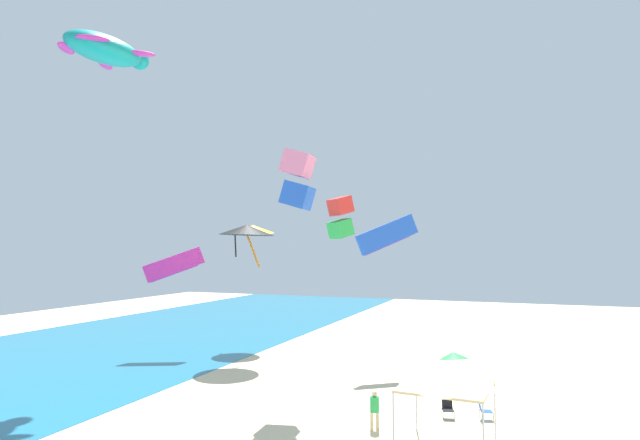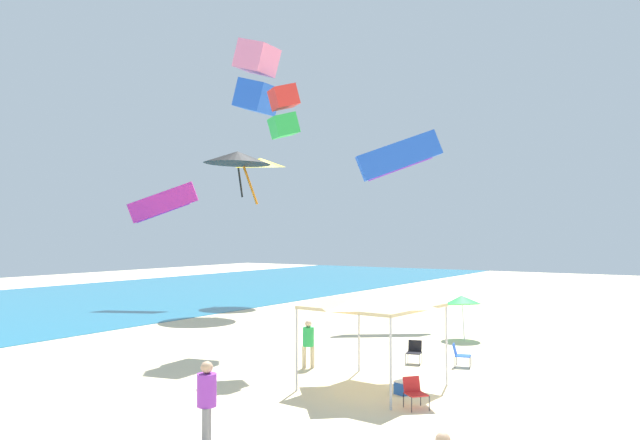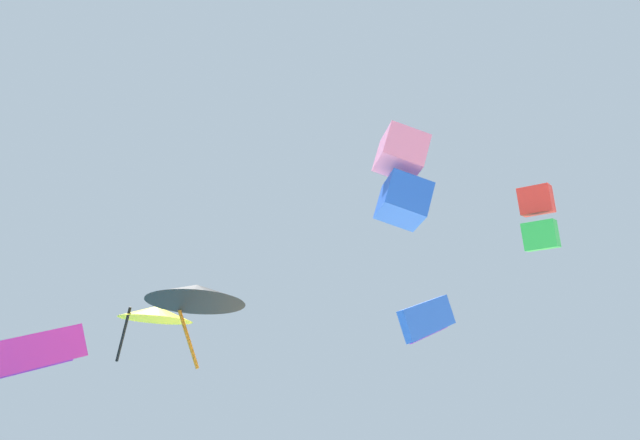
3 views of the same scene
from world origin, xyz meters
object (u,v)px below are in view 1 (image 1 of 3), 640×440
Objects in this scene: kite_parafoil_magenta at (174,265)px; kite_turtle_teal at (105,50)px; folding_chair_left_of_tent at (448,408)px; folding_chair_facing_ocean at (484,410)px; kite_delta_black at (247,230)px; kite_parafoil_blue at (387,235)px; beach_umbrella at (454,355)px; kite_box_red at (340,217)px; person_kite_handler at (375,407)px; canopy_tent at (446,380)px; kite_delta_yellow at (253,229)px; kite_box_pink at (298,180)px.

kite_parafoil_magenta is 16.15m from kite_turtle_teal.
folding_chair_left_of_tent is 1.00× the size of folding_chair_facing_ocean.
kite_delta_black is 10.39m from kite_parafoil_blue.
kite_delta_black reaches higher than beach_umbrella.
person_kite_handler is at bearing 3.46° from kite_box_red.
kite_parafoil_magenta reaches higher than canopy_tent.
person_kite_handler is at bearing -72.49° from kite_delta_yellow.
kite_turtle_teal is at bearing -152.37° from kite_box_red.
beach_umbrella is 1.01× the size of kite_box_red.
canopy_tent is 5.10m from folding_chair_facing_ocean.
folding_chair_facing_ocean is at bearing -59.05° from kite_delta_yellow.
kite_delta_black is (7.39, -6.70, -11.87)m from kite_turtle_teal.
kite_box_red is 0.62× the size of kite_box_pink.
person_kite_handler is 0.49× the size of kite_box_pink.
kite_parafoil_magenta is at bearing 57.35° from folding_chair_facing_ocean.
kite_turtle_teal is 1.28× the size of kite_delta_black.
kite_parafoil_blue is 9.57m from kite_box_pink.
kite_delta_yellow is 1.22× the size of kite_parafoil_magenta.
canopy_tent is 10.20m from beach_umbrella.
beach_umbrella is 9.19m from person_kite_handler.
kite_turtle_teal is (-7.09, 0.48, 14.50)m from kite_parafoil_magenta.
beach_umbrella is 2.64× the size of folding_chair_left_of_tent.
kite_turtle_teal reaches higher than folding_chair_left_of_tent.
kite_box_pink reaches higher than kite_delta_black.
kite_delta_yellow is at bearing -162.64° from kite_parafoil_magenta.
folding_chair_left_of_tent is 14.15m from kite_box_pink.
kite_turtle_teal reaches higher than kite_delta_black.
kite_parafoil_magenta is 0.61× the size of kite_turtle_teal.
kite_delta_yellow is 0.96× the size of kite_delta_black.
kite_parafoil_blue is at bearing -50.74° from kite_turtle_teal.
person_kite_handler is 0.35× the size of kite_delta_yellow.
kite_box_red is (-9.29, -16.83, 2.76)m from kite_parafoil_magenta.
folding_chair_facing_ocean is 0.17× the size of kite_delta_yellow.
canopy_tent is 0.77× the size of kite_delta_yellow.
kite_box_red reaches higher than beach_umbrella.
kite_box_red is at bearing -74.33° from kite_delta_yellow.
kite_turtle_teal is (-12.45, 4.45, 11.56)m from kite_delta_yellow.
beach_umbrella is at bearing -61.21° from kite_box_pink.
person_kite_handler is 0.43× the size of kite_parafoil_magenta.
kite_turtle_teal is (0.63, 22.13, 20.85)m from folding_chair_left_of_tent.
kite_parafoil_magenta is (11.81, 22.12, 4.07)m from canopy_tent.
kite_turtle_teal reaches higher than kite_parafoil_blue.
kite_parafoil_blue reaches higher than beach_umbrella.
canopy_tent is at bearing -69.00° from kite_delta_yellow.
kite_parafoil_magenta is at bearing 103.54° from person_kite_handler.
kite_parafoil_magenta is (10.52, 18.83, 5.82)m from person_kite_handler.
canopy_tent is at bearing 9.51° from kite_box_red.
kite_turtle_teal is (-5.40, 21.74, 19.57)m from beach_umbrella.
kite_parafoil_blue is (9.56, 5.17, 8.56)m from folding_chair_left_of_tent.
kite_box_pink is at bearing 157.99° from folding_chair_left_of_tent.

